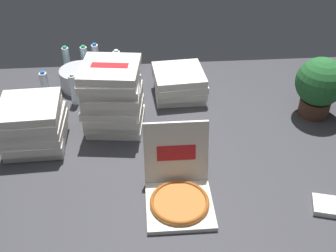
{
  "coord_description": "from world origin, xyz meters",
  "views": [
    {
      "loc": [
        -0.15,
        -2.01,
        1.72
      ],
      "look_at": [
        0.01,
        0.1,
        0.14
      ],
      "focal_mm": 44.64,
      "sensor_mm": 36.0,
      "label": 1
    }
  ],
  "objects": [
    {
      "name": "water_bottle_5",
      "position": [
        -0.33,
        0.98,
        0.12
      ],
      "size": [
        0.06,
        0.06,
        0.25
      ],
      "color": "silver",
      "rests_on": "ground_plane"
    },
    {
      "name": "water_bottle_3",
      "position": [
        -0.64,
        0.63,
        0.12
      ],
      "size": [
        0.06,
        0.06,
        0.25
      ],
      "color": "white",
      "rests_on": "ground_plane"
    },
    {
      "name": "water_bottle_2",
      "position": [
        -0.51,
        1.11,
        0.12
      ],
      "size": [
        0.06,
        0.06,
        0.25
      ],
      "color": "white",
      "rests_on": "ground_plane"
    },
    {
      "name": "water_bottle_4",
      "position": [
        -0.6,
        1.08,
        0.12
      ],
      "size": [
        0.06,
        0.06,
        0.25
      ],
      "color": "silver",
      "rests_on": "ground_plane"
    },
    {
      "name": "ice_bucket",
      "position": [
        -0.62,
        0.86,
        0.08
      ],
      "size": [
        0.31,
        0.31,
        0.15
      ],
      "primitive_type": "cylinder",
      "color": "#B7BABF",
      "rests_on": "ground_plane"
    },
    {
      "name": "pizza_stack_left_far",
      "position": [
        0.14,
        0.68,
        0.1
      ],
      "size": [
        0.4,
        0.4,
        0.2
      ],
      "color": "silver",
      "rests_on": "ground_plane"
    },
    {
      "name": "ground_plane",
      "position": [
        0.0,
        0.0,
        -0.01
      ],
      "size": [
        3.2,
        2.4,
        0.02
      ],
      "primitive_type": "cube",
      "color": "#38383D"
    },
    {
      "name": "napkin_pile",
      "position": [
        0.82,
        -0.52,
        0.02
      ],
      "size": [
        0.17,
        0.17,
        0.03
      ],
      "primitive_type": "cube",
      "rotation": [
        0.0,
        0.0,
        -0.27
      ],
      "color": "white",
      "rests_on": "ground_plane"
    },
    {
      "name": "pizza_stack_left_mid",
      "position": [
        -0.84,
        0.16,
        0.15
      ],
      "size": [
        0.39,
        0.4,
        0.31
      ],
      "color": "silver",
      "rests_on": "ground_plane"
    },
    {
      "name": "water_bottle_1",
      "position": [
        -0.45,
        0.63,
        0.12
      ],
      "size": [
        0.06,
        0.06,
        0.25
      ],
      "color": "white",
      "rests_on": "ground_plane"
    },
    {
      "name": "open_pizza_box",
      "position": [
        0.03,
        -0.39,
        0.08
      ],
      "size": [
        0.36,
        0.46,
        0.38
      ],
      "color": "silver",
      "rests_on": "ground_plane"
    },
    {
      "name": "pizza_stack_center_near",
      "position": [
        -0.34,
        0.33,
        0.23
      ],
      "size": [
        0.43,
        0.42,
        0.46
      ],
      "color": "silver",
      "rests_on": "ground_plane"
    },
    {
      "name": "potted_plant",
      "position": [
        1.07,
        0.36,
        0.24
      ],
      "size": [
        0.34,
        0.34,
        0.43
      ],
      "color": "#513323",
      "rests_on": "ground_plane"
    },
    {
      "name": "water_bottle_0",
      "position": [
        -0.74,
        1.08,
        0.12
      ],
      "size": [
        0.06,
        0.06,
        0.25
      ],
      "color": "silver",
      "rests_on": "ground_plane"
    },
    {
      "name": "water_bottle_6",
      "position": [
        -0.85,
        0.68,
        0.12
      ],
      "size": [
        0.06,
        0.06,
        0.25
      ],
      "color": "white",
      "rests_on": "ground_plane"
    }
  ]
}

